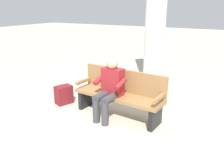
{
  "coord_description": "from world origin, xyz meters",
  "views": [
    {
      "loc": [
        -1.93,
        3.72,
        2.07
      ],
      "look_at": [
        0.04,
        0.15,
        0.7
      ],
      "focal_mm": 37.45,
      "sensor_mm": 36.0,
      "label": 1
    }
  ],
  "objects": [
    {
      "name": "person_seated",
      "position": [
        0.1,
        0.15,
        0.63
      ],
      "size": [
        0.6,
        0.6,
        1.18
      ],
      "rotation": [
        0.0,
        0.0,
        -0.1
      ],
      "color": "maroon",
      "rests_on": "ground"
    },
    {
      "name": "ground_plane",
      "position": [
        0.0,
        0.0,
        0.0
      ],
      "size": [
        40.0,
        40.0,
        0.0
      ],
      "primitive_type": "plane",
      "color": "#B7AD99"
    },
    {
      "name": "backpack",
      "position": [
        1.34,
        0.02,
        0.2
      ],
      "size": [
        0.37,
        0.42,
        0.41
      ],
      "rotation": [
        0.0,
        0.0,
        4.34
      ],
      "color": "maroon",
      "rests_on": "ground"
    },
    {
      "name": "bench_near",
      "position": [
        -0.01,
        -0.07,
        0.46
      ],
      "size": [
        1.84,
        0.65,
        0.9
      ],
      "rotation": [
        0.0,
        0.0,
        -0.1
      ],
      "color": "olive",
      "rests_on": "ground"
    },
    {
      "name": "support_pillar",
      "position": [
        0.12,
        -2.34,
        1.79
      ],
      "size": [
        0.54,
        0.54,
        3.57
      ],
      "primitive_type": "cylinder",
      "color": "silver",
      "rests_on": "ground"
    }
  ]
}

